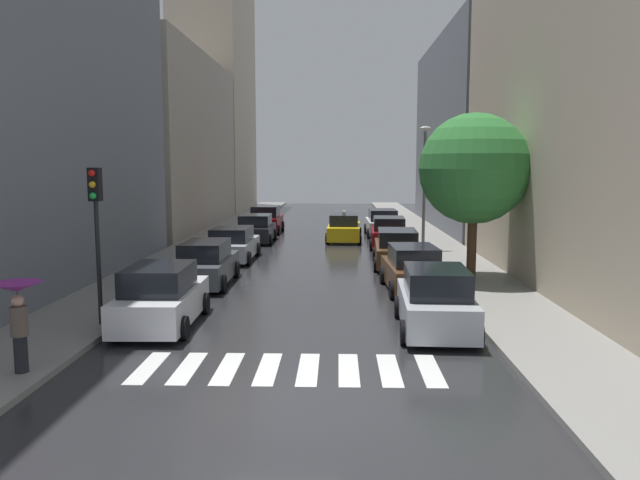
{
  "coord_description": "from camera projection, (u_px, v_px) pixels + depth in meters",
  "views": [
    {
      "loc": [
        1.1,
        -11.37,
        4.53
      ],
      "look_at": [
        0.18,
        19.74,
        0.67
      ],
      "focal_mm": 34.26,
      "sensor_mm": 36.0,
      "label": 1
    }
  ],
  "objects": [
    {
      "name": "lamp_post_right",
      "position": [
        424.0,
        178.0,
        31.4
      ],
      "size": [
        0.6,
        0.28,
        6.32
      ],
      "color": "#595B60",
      "rests_on": "sidewalk_right"
    },
    {
      "name": "parked_car_right_nearest",
      "position": [
        435.0,
        302.0,
        16.6
      ],
      "size": [
        2.18,
        4.29,
        1.77
      ],
      "rotation": [
        0.0,
        0.0,
        1.53
      ],
      "color": "#B2B7BF",
      "rests_on": "ground"
    },
    {
      "name": "building_left_mid",
      "position": [
        167.0,
        143.0,
        43.16
      ],
      "size": [
        6.0,
        20.51,
        12.14
      ],
      "primitive_type": "cube",
      "color": "#9E9384",
      "rests_on": "ground"
    },
    {
      "name": "sidewalk_right",
      "position": [
        431.0,
        242.0,
        35.48
      ],
      "size": [
        3.0,
        72.0,
        0.15
      ],
      "primitive_type": "cube",
      "color": "gray",
      "rests_on": "ground"
    },
    {
      "name": "parked_car_right_second",
      "position": [
        412.0,
        270.0,
        21.86
      ],
      "size": [
        2.14,
        4.21,
        1.66
      ],
      "rotation": [
        0.0,
        0.0,
        1.62
      ],
      "color": "brown",
      "rests_on": "ground"
    },
    {
      "name": "parked_car_left_fourth",
      "position": [
        256.0,
        229.0,
        35.66
      ],
      "size": [
        2.19,
        4.21,
        1.64
      ],
      "rotation": [
        0.0,
        0.0,
        1.58
      ],
      "color": "black",
      "rests_on": "ground"
    },
    {
      "name": "taxi_midroad",
      "position": [
        344.0,
        228.0,
        36.32
      ],
      "size": [
        2.2,
        4.67,
        1.81
      ],
      "rotation": [
        0.0,
        0.0,
        1.53
      ],
      "color": "yellow",
      "rests_on": "ground"
    },
    {
      "name": "building_left_far",
      "position": [
        216.0,
        87.0,
        60.06
      ],
      "size": [
        6.0,
        14.25,
        24.19
      ],
      "primitive_type": "cube",
      "color": "#B2A38C",
      "rests_on": "ground"
    },
    {
      "name": "sidewalk_left",
      "position": [
        209.0,
        241.0,
        35.86
      ],
      "size": [
        3.0,
        72.0,
        0.15
      ],
      "primitive_type": "cube",
      "color": "gray",
      "rests_on": "ground"
    },
    {
      "name": "parked_car_right_third",
      "position": [
        397.0,
        249.0,
        27.24
      ],
      "size": [
        2.25,
        4.77,
        1.66
      ],
      "rotation": [
        0.0,
        0.0,
        1.53
      ],
      "color": "brown",
      "rests_on": "ground"
    },
    {
      "name": "parked_car_left_nearest",
      "position": [
        161.0,
        298.0,
        17.1
      ],
      "size": [
        2.14,
        4.38,
        1.76
      ],
      "rotation": [
        0.0,
        0.0,
        1.59
      ],
      "color": "silver",
      "rests_on": "ground"
    },
    {
      "name": "parked_car_left_second",
      "position": [
        206.0,
        264.0,
        23.05
      ],
      "size": [
        2.0,
        4.6,
        1.68
      ],
      "rotation": [
        0.0,
        0.0,
        1.58
      ],
      "color": "#474C51",
      "rests_on": "ground"
    },
    {
      "name": "parked_car_left_fifth",
      "position": [
        266.0,
        220.0,
        40.82
      ],
      "size": [
        2.19,
        4.03,
        1.8
      ],
      "rotation": [
        0.0,
        0.0,
        1.56
      ],
      "color": "maroon",
      "rests_on": "ground"
    },
    {
      "name": "parked_car_right_fifth",
      "position": [
        382.0,
        224.0,
        38.79
      ],
      "size": [
        2.16,
        4.53,
        1.72
      ],
      "rotation": [
        0.0,
        0.0,
        1.59
      ],
      "color": "silver",
      "rests_on": "ground"
    },
    {
      "name": "street_tree_right",
      "position": [
        474.0,
        169.0,
        23.08
      ],
      "size": [
        4.19,
        4.19,
        6.33
      ],
      "color": "#513823",
      "rests_on": "sidewalk_right"
    },
    {
      "name": "ground_plane",
      "position": [
        319.0,
        243.0,
        35.68
      ],
      "size": [
        28.0,
        72.0,
        0.04
      ],
      "primitive_type": "cube",
      "color": "#272729"
    },
    {
      "name": "building_right_mid",
      "position": [
        478.0,
        134.0,
        43.26
      ],
      "size": [
        6.0,
        20.8,
        13.34
      ],
      "primitive_type": "cube",
      "color": "slate",
      "rests_on": "ground"
    },
    {
      "name": "pedestrian_foreground",
      "position": [
        18.0,
        306.0,
        12.77
      ],
      "size": [
        1.04,
        1.04,
        1.94
      ],
      "rotation": [
        0.0,
        0.0,
        6.19
      ],
      "color": "black",
      "rests_on": "sidewalk_left"
    },
    {
      "name": "traffic_light_left_corner",
      "position": [
        96.0,
        211.0,
        16.49
      ],
      "size": [
        0.3,
        0.42,
        4.3
      ],
      "color": "black",
      "rests_on": "sidewalk_left"
    },
    {
      "name": "parked_car_right_fourth",
      "position": [
        389.0,
        233.0,
        33.43
      ],
      "size": [
        2.24,
        4.25,
        1.69
      ],
      "rotation": [
        0.0,
        0.0,
        1.53
      ],
      "color": "maroon",
      "rests_on": "ground"
    },
    {
      "name": "parked_car_left_third",
      "position": [
        233.0,
        245.0,
        28.96
      ],
      "size": [
        2.2,
        4.61,
        1.59
      ],
      "rotation": [
        0.0,
        0.0,
        1.56
      ],
      "color": "#B2B7BF",
      "rests_on": "ground"
    },
    {
      "name": "building_right_near",
      "position": [
        620.0,
        81.0,
        21.46
      ],
      "size": [
        6.0,
        21.58,
        14.92
      ],
      "primitive_type": "cube",
      "color": "#B2A38C",
      "rests_on": "ground"
    },
    {
      "name": "crosswalk_stripes",
      "position": [
        288.0,
        369.0,
        13.58
      ],
      "size": [
        6.75,
        2.2,
        0.01
      ],
      "color": "silver",
      "rests_on": "ground"
    }
  ]
}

